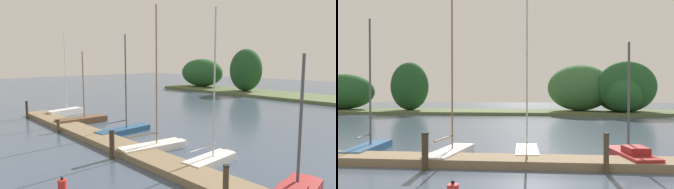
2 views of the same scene
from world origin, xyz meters
The scene contains 8 objects.
dock_pier centered at (0.00, 11.82, 0.17)m, with size 32.26×1.80×0.35m.
far_shore centered at (3.77, 42.87, 2.90)m, with size 56.13×8.71×6.95m.
sailboat_2 centered at (-4.28, 14.23, 0.32)m, with size 1.33×4.51×7.07m.
sailboat_3 centered at (0.43, 13.17, 0.32)m, with size 1.65×4.35×8.34m.
sailboat_4 centered at (4.06, 13.94, 0.34)m, with size 1.24×3.42×7.83m.
sailboat_5 centered at (8.82, 13.02, 0.35)m, with size 1.80×4.10×5.51m.
mooring_piling_2 centered at (0.00, 10.55, 0.78)m, with size 0.32×0.32×1.55m.
mooring_piling_3 centered at (7.32, 10.76, 0.80)m, with size 0.25×0.25×1.60m.
Camera 2 is at (4.68, -3.15, 3.37)m, focal length 36.79 mm.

